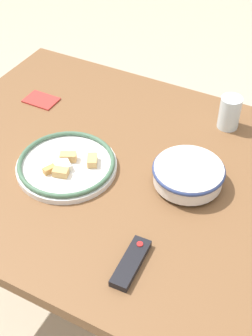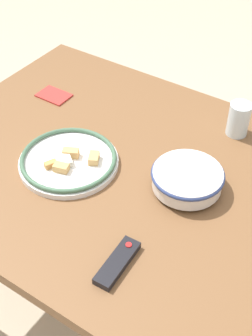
% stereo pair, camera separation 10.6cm
% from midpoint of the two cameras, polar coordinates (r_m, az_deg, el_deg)
% --- Properties ---
extents(ground_plane, '(8.00, 8.00, 0.00)m').
position_cam_midpoint_polar(ground_plane, '(2.02, -2.66, -15.28)').
color(ground_plane, '#B7A88E').
extents(dining_table, '(1.25, 0.99, 0.74)m').
position_cam_midpoint_polar(dining_table, '(1.50, -3.46, -1.85)').
color(dining_table, brown).
rests_on(dining_table, ground_plane).
extents(noodle_bowl, '(0.21, 0.21, 0.07)m').
position_cam_midpoint_polar(noodle_bowl, '(1.36, 5.40, -0.83)').
color(noodle_bowl, silver).
rests_on(noodle_bowl, dining_table).
extents(food_plate, '(0.31, 0.31, 0.04)m').
position_cam_midpoint_polar(food_plate, '(1.43, -9.34, 0.33)').
color(food_plate, white).
rests_on(food_plate, dining_table).
extents(tv_remote, '(0.05, 0.16, 0.02)m').
position_cam_midpoint_polar(tv_remote, '(1.18, -1.99, -11.58)').
color(tv_remote, black).
rests_on(tv_remote, dining_table).
extents(drinking_glass, '(0.07, 0.07, 0.11)m').
position_cam_midpoint_polar(drinking_glass, '(1.58, 10.65, 6.60)').
color(drinking_glass, silver).
rests_on(drinking_glass, dining_table).
extents(folded_napkin, '(0.12, 0.08, 0.01)m').
position_cam_midpoint_polar(folded_napkin, '(1.74, -12.03, 8.05)').
color(folded_napkin, '#B2332D').
rests_on(folded_napkin, dining_table).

